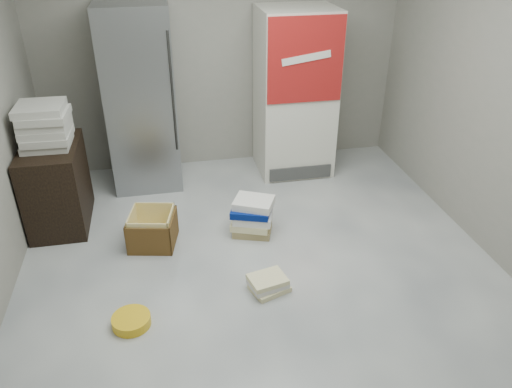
{
  "coord_description": "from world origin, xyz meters",
  "views": [
    {
      "loc": [
        -0.71,
        -2.98,
        2.62
      ],
      "look_at": [
        0.03,
        0.7,
        0.5
      ],
      "focal_mm": 35.0,
      "sensor_mm": 36.0,
      "label": 1
    }
  ],
  "objects_px": {
    "steel_fridge": "(141,98)",
    "coke_cooler": "(295,93)",
    "cardboard_box": "(153,231)",
    "wood_shelf": "(57,186)",
    "phonebook_stack_main": "(252,217)"
  },
  "relations": [
    {
      "from": "phonebook_stack_main",
      "to": "cardboard_box",
      "type": "height_order",
      "value": "phonebook_stack_main"
    },
    {
      "from": "wood_shelf",
      "to": "cardboard_box",
      "type": "distance_m",
      "value": 1.04
    },
    {
      "from": "wood_shelf",
      "to": "phonebook_stack_main",
      "type": "bearing_deg",
      "value": -17.16
    },
    {
      "from": "steel_fridge",
      "to": "coke_cooler",
      "type": "height_order",
      "value": "steel_fridge"
    },
    {
      "from": "wood_shelf",
      "to": "phonebook_stack_main",
      "type": "relative_size",
      "value": 1.76
    },
    {
      "from": "steel_fridge",
      "to": "coke_cooler",
      "type": "bearing_deg",
      "value": -0.18
    },
    {
      "from": "phonebook_stack_main",
      "to": "wood_shelf",
      "type": "bearing_deg",
      "value": -176.21
    },
    {
      "from": "coke_cooler",
      "to": "wood_shelf",
      "type": "distance_m",
      "value": 2.63
    },
    {
      "from": "steel_fridge",
      "to": "phonebook_stack_main",
      "type": "height_order",
      "value": "steel_fridge"
    },
    {
      "from": "steel_fridge",
      "to": "coke_cooler",
      "type": "distance_m",
      "value": 1.65
    },
    {
      "from": "wood_shelf",
      "to": "phonebook_stack_main",
      "type": "xyz_separation_m",
      "value": [
        1.76,
        -0.54,
        -0.22
      ]
    },
    {
      "from": "coke_cooler",
      "to": "cardboard_box",
      "type": "bearing_deg",
      "value": -142.39
    },
    {
      "from": "steel_fridge",
      "to": "phonebook_stack_main",
      "type": "relative_size",
      "value": 4.19
    },
    {
      "from": "cardboard_box",
      "to": "phonebook_stack_main",
      "type": "bearing_deg",
      "value": 11.59
    },
    {
      "from": "coke_cooler",
      "to": "cardboard_box",
      "type": "height_order",
      "value": "coke_cooler"
    }
  ]
}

